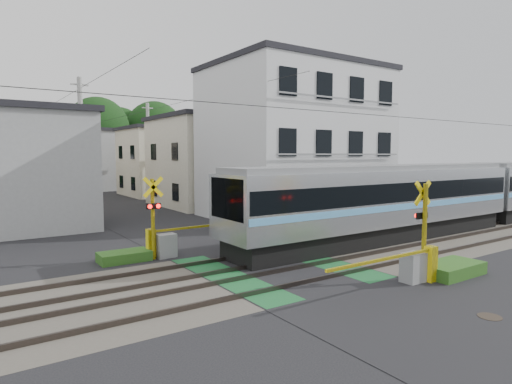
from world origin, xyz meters
TOP-DOWN VIEW (x-y plane):
  - ground at (0.00, 0.00)m, footprint 120.00×120.00m
  - track_bed at (0.00, 0.00)m, footprint 120.00×120.00m
  - commuter_train at (15.38, 1.20)m, footprint 33.30×2.59m
  - crossing_signal_near at (2.59, -3.65)m, footprint 4.74×0.65m
  - crossing_signal_far at (-2.59, 3.65)m, footprint 4.74×0.65m
  - apartment_block at (8.50, 9.49)m, footprint 10.20×8.36m
  - houses_row at (0.25, 25.92)m, footprint 22.07×31.35m
  - tree_hill at (1.17, 48.63)m, footprint 40.00×13.74m
  - catenary at (6.00, 0.03)m, footprint 60.00×5.04m
  - utility_poles at (-1.05, 23.01)m, footprint 7.90×42.00m
  - pedestrian at (1.41, 35.87)m, footprint 0.77×0.65m
  - manhole_cover at (1.58, -6.40)m, footprint 0.55×0.55m
  - weed_patches at (1.76, -0.09)m, footprint 10.25×8.80m

SIDE VIEW (x-z plane):
  - ground at x=0.00m, z-range 0.00..0.00m
  - manhole_cover at x=1.58m, z-range 0.00..0.02m
  - track_bed at x=0.00m, z-range -0.03..0.11m
  - weed_patches at x=1.76m, z-range -0.02..0.38m
  - crossing_signal_near at x=2.59m, z-range -0.83..2.25m
  - crossing_signal_far at x=-2.59m, z-range -0.83..2.25m
  - pedestrian at x=1.41m, z-range 0.00..1.79m
  - commuter_train at x=15.38m, z-range 0.10..3.51m
  - houses_row at x=0.25m, z-range -0.16..6.64m
  - catenary at x=6.00m, z-range 0.20..7.20m
  - utility_poles at x=-1.05m, z-range 0.08..8.08m
  - apartment_block at x=8.50m, z-range 0.01..9.31m
  - tree_hill at x=1.17m, z-range -0.21..11.15m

